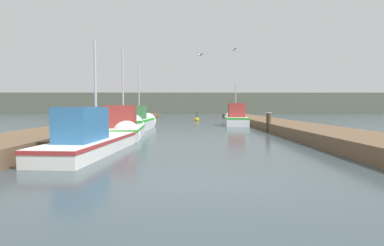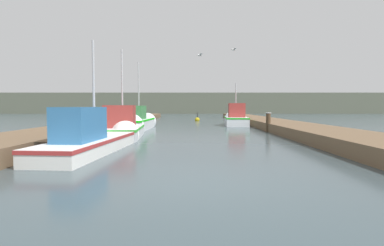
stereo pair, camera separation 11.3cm
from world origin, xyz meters
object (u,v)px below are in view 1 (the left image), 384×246
Objects in this scene: fishing_boat_2 at (140,121)px; mooring_piling_2 at (71,131)px; fishing_boat_1 at (124,128)px; mooring_piling_0 at (269,122)px; seagull_1 at (234,50)px; seagull_lead at (200,55)px; mooring_piling_1 at (116,120)px; fishing_boat_0 at (99,138)px; fishing_boat_3 at (235,118)px; channel_buoy at (197,120)px.

fishing_boat_2 is 5.17× the size of mooring_piling_2.
mooring_piling_0 is (7.70, 2.57, 0.14)m from fishing_boat_1.
mooring_piling_0 is 4.72m from seagull_1.
seagull_lead is 0.98× the size of seagull_1.
seagull_1 reaches higher than seagull_lead.
fishing_boat_1 is 3.85× the size of mooring_piling_1.
fishing_boat_1 is 5.52m from seagull_lead.
seagull_1 is at bearing 4.83° from mooring_piling_1.
fishing_boat_2 is 10.67× the size of seagull_1.
mooring_piling_1 is at bearing 179.10° from mooring_piling_0.
mooring_piling_2 is (0.07, -6.66, -0.07)m from mooring_piling_1.
mooring_piling_0 is 1.99× the size of seagull_1.
fishing_boat_2 reaches higher than fishing_boat_0.
fishing_boat_2 is 10.86× the size of seagull_lead.
mooring_piling_0 is 0.96× the size of mooring_piling_2.
seagull_1 is (5.86, -1.51, 4.32)m from fishing_boat_2.
fishing_boat_2 is at bearing 86.33° from fishing_boat_1.
fishing_boat_1 reaches higher than mooring_piling_1.
fishing_boat_1 is 11.34m from fishing_boat_3.
mooring_piling_2 is at bearing 116.02° from seagull_lead.
fishing_boat_0 is 8.06m from seagull_lead.
mooring_piling_2 is 10.79m from seagull_1.
fishing_boat_3 is 8.96m from seagull_lead.
seagull_1 is at bearing -95.60° from fishing_boat_3.
fishing_boat_0 is at bearing -80.43° from mooring_piling_1.
fishing_boat_3 reaches higher than channel_buoy.
channel_buoy is (3.70, 20.16, -0.27)m from fishing_boat_0.
mooring_piling_2 is at bearing -94.50° from fishing_boat_2.
mooring_piling_1 reaches higher than mooring_piling_2.
seagull_1 is at bearing -72.08° from seagull_lead.
mooring_piling_1 is at bearing 81.56° from seagull_1.
mooring_piling_0 is at bearing 36.84° from mooring_piling_2.
seagull_1 is at bearing 59.07° from fishing_boat_0.
fishing_boat_0 is at bearing -92.44° from fishing_boat_1.
fishing_boat_3 is at bearing 48.83° from fishing_boat_1.
fishing_boat_0 is 10.67m from seagull_1.
seagull_lead is (3.74, 1.51, 3.77)m from fishing_boat_1.
fishing_boat_1 reaches higher than mooring_piling_2.
mooring_piling_1 is (-1.24, 7.35, 0.24)m from fishing_boat_0.
fishing_boat_0 reaches higher than mooring_piling_1.
fishing_boat_2 reaches higher than mooring_piling_0.
fishing_boat_2 is (-0.07, 4.80, 0.07)m from fishing_boat_1.
fishing_boat_0 is at bearing -86.96° from fishing_boat_2.
mooring_piling_2 reaches higher than channel_buoy.
fishing_boat_3 is 7.06m from channel_buoy.
fishing_boat_3 is 15.19m from mooring_piling_2.
seagull_1 is at bearing -12.85° from fishing_boat_2.
mooring_piling_2 is at bearing -108.77° from fishing_boat_1.
fishing_boat_1 is 9.05× the size of seagull_lead.
fishing_boat_0 is 4.64m from fishing_boat_1.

